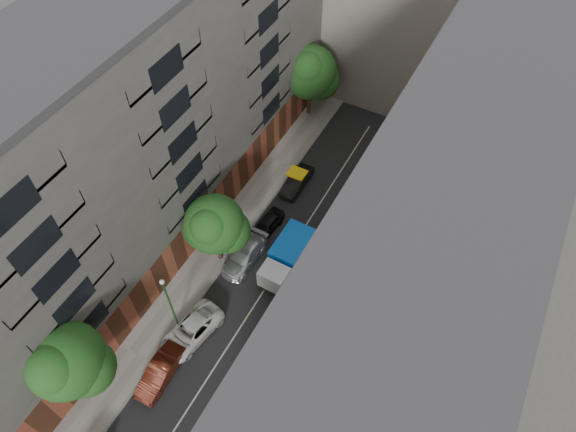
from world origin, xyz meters
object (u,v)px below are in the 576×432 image
Objects in this scene: car_right_2 at (279,329)px; car_left_2 at (191,331)px; car_left_3 at (245,255)px; tree_far at (310,74)px; tree_near at (67,364)px; car_right_3 at (327,248)px; tree_mid at (215,227)px; pedestrian at (370,240)px; car_right_1 at (250,378)px; car_left_4 at (267,225)px; car_left_1 at (160,372)px; lamp_post at (168,299)px; car_left_5 at (297,181)px; tarp_truck at (287,257)px.

car_left_2 is at bearing -146.54° from car_right_2.
car_right_2 is at bearing -35.72° from car_left_3.
car_left_3 is 19.49m from tree_far.
car_left_2 is at bearing -87.89° from car_left_3.
car_left_2 is at bearing 63.46° from tree_near.
car_right_3 is 9.58m from tree_mid.
car_right_1 is at bearing 92.81° from pedestrian.
tree_mid reaches higher than car_right_3.
pedestrian reaches higher than car_left_4.
car_left_1 is at bearing -108.98° from car_right_3.
car_left_1 is 8.90m from car_right_2.
car_left_2 is 0.81× the size of lamp_post.
pedestrian is (9.87, 13.53, -3.23)m from lamp_post.
car_right_3 is at bearing -58.51° from tree_far.
car_left_1 is 3.60m from car_left_2.
car_right_1 is at bearing 22.07° from car_left_1.
pedestrian is (11.98, -12.61, -4.17)m from tree_far.
tree_near is at bearing -114.42° from car_right_3.
car_left_5 is 24.51m from tree_near.
car_right_2 is 1.01× the size of car_right_3.
tree_near reaches higher than car_left_3.
tree_far is (-9.10, 14.87, 4.38)m from car_right_3.
tarp_truck is 0.84× the size of tree_mid.
pedestrian is (2.87, 10.46, 0.18)m from car_right_2.
car_left_2 is 1.13× the size of car_right_1.
car_right_2 is 8.20m from car_right_3.
car_left_4 is at bearing 128.90° from car_right_2.
car_left_1 is at bearing -126.31° from car_right_2.
car_right_3 is (2.20, 2.77, -0.76)m from tarp_truck.
tree_mid reaches higher than lamp_post.
car_left_3 reaches higher than car_right_1.
tree_mid is 0.89× the size of tree_far.
car_left_1 is (-3.55, -12.23, -0.73)m from tarp_truck.
car_left_5 is (-3.40, 8.19, -0.78)m from tarp_truck.
pedestrian is at bearing 53.89° from lamp_post.
lamp_post is at bearing -119.83° from car_right_3.
car_left_5 is at bearing 81.61° from tree_near.
car_right_2 is at bearing -68.46° from tree_far.
tarp_truck is 1.31× the size of car_right_2.
car_right_3 is at bearing 66.76° from car_left_1.
car_right_3 is at bearing -43.66° from car_left_5.
lamp_post reaches higher than car_right_1.
car_right_3 is (5.75, 15.00, -0.02)m from car_left_1.
car_left_4 is (0.15, 14.80, -0.08)m from car_left_1.
lamp_post reaches higher than car_right_2.
lamp_post reaches higher than car_left_3.
tree_near is at bearing 73.71° from pedestrian.
car_right_3 is at bearing 99.23° from car_right_1.
car_right_2 is 8.37m from lamp_post.
car_right_1 is 11.37m from tree_mid.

